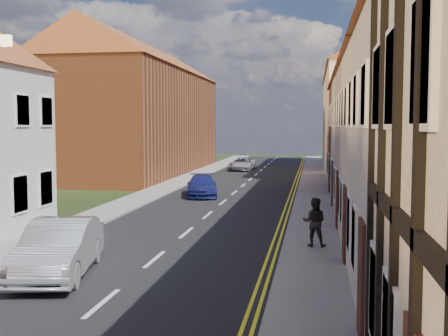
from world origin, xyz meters
TOP-DOWN VIEW (x-y plane):
  - road at (0.00, 30.00)m, footprint 7.00×90.00m
  - pavement_left at (-4.40, 30.00)m, footprint 1.80×90.00m
  - pavement_right at (4.40, 30.00)m, footprint 1.80×90.00m
  - cottage_r_pink at (9.30, 28.90)m, footprint 8.30×6.00m
  - cottage_r_white_far at (9.30, 34.30)m, footprint 8.30×5.20m
  - cottage_r_cream_far at (9.30, 39.70)m, footprint 8.30×6.00m
  - block_right_far at (9.30, 55.00)m, footprint 8.30×24.20m
  - block_left_far at (-9.30, 50.00)m, footprint 8.30×24.20m
  - car_mid at (-1.90, 19.98)m, footprint 2.30×4.50m
  - car_far at (-1.50, 36.22)m, footprint 2.36×4.15m
  - car_distant at (-1.59, 53.80)m, footprint 2.00×4.06m
  - pedestrian_right_b at (4.47, 24.00)m, footprint 0.78×0.63m

SIDE VIEW (x-z plane):
  - road at x=0.00m, z-range 0.00..0.02m
  - pavement_left at x=-4.40m, z-range 0.00..0.12m
  - pavement_right at x=4.40m, z-range 0.00..0.12m
  - car_distant at x=-1.59m, z-range 0.00..1.11m
  - car_far at x=-1.50m, z-range 0.00..1.13m
  - car_mid at x=-1.90m, z-range 0.00..1.41m
  - pedestrian_right_b at x=4.47m, z-range 0.12..1.62m
  - cottage_r_pink at x=9.30m, z-range -0.03..8.97m
  - cottage_r_cream_far at x=9.30m, z-range -0.03..8.97m
  - cottage_r_white_far at x=9.30m, z-range -0.02..8.98m
  - block_right_far at x=9.30m, z-range 0.04..10.54m
  - block_left_far at x=-9.30m, z-range 0.04..10.54m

